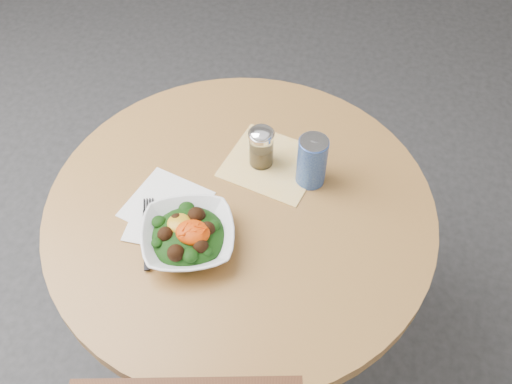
# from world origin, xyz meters

# --- Properties ---
(ground) EXTENTS (6.00, 6.00, 0.00)m
(ground) POSITION_xyz_m (0.00, 0.00, 0.00)
(ground) COLOR #2C2C2E
(ground) RESTS_ON ground
(table) EXTENTS (0.90, 0.90, 0.75)m
(table) POSITION_xyz_m (0.00, 0.00, 0.55)
(table) COLOR black
(table) RESTS_ON ground
(cloth_napkin) EXTENTS (0.25, 0.24, 0.00)m
(cloth_napkin) POSITION_xyz_m (0.04, 0.14, 0.75)
(cloth_napkin) COLOR #F49F0C
(cloth_napkin) RESTS_ON table
(paper_napkins) EXTENTS (0.20, 0.22, 0.00)m
(paper_napkins) POSITION_xyz_m (-0.16, -0.06, 0.75)
(paper_napkins) COLOR white
(paper_napkins) RESTS_ON table
(salad_bowl) EXTENTS (0.26, 0.26, 0.08)m
(salad_bowl) POSITION_xyz_m (-0.08, -0.13, 0.78)
(salad_bowl) COLOR white
(salad_bowl) RESTS_ON table
(fork) EXTENTS (0.08, 0.19, 0.00)m
(fork) POSITION_xyz_m (-0.18, -0.12, 0.76)
(fork) COLOR black
(fork) RESTS_ON table
(spice_shaker) EXTENTS (0.06, 0.06, 0.11)m
(spice_shaker) POSITION_xyz_m (0.02, 0.14, 0.81)
(spice_shaker) COLOR silver
(spice_shaker) RESTS_ON table
(beverage_can) EXTENTS (0.07, 0.07, 0.13)m
(beverage_can) POSITION_xyz_m (0.14, 0.11, 0.82)
(beverage_can) COLOR navy
(beverage_can) RESTS_ON table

